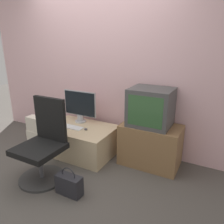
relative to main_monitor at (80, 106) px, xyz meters
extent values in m
plane|color=#4C4742|center=(0.20, -1.03, -0.68)|extent=(12.00, 12.00, 0.00)
cube|color=beige|center=(0.20, 0.30, 0.62)|extent=(4.40, 0.05, 2.60)
cube|color=#CCB289|center=(0.12, -0.19, -0.47)|extent=(1.02, 0.71, 0.42)
cube|color=olive|center=(1.16, 0.00, -0.40)|extent=(0.80, 0.47, 0.57)
cylinder|color=#B2B2B7|center=(0.00, 0.00, -0.25)|extent=(0.17, 0.17, 0.02)
cylinder|color=#B2B2B7|center=(0.00, 0.00, -0.19)|extent=(0.10, 0.10, 0.10)
cube|color=#B2B2B7|center=(0.00, 0.00, 0.04)|extent=(0.57, 0.01, 0.39)
cube|color=black|center=(0.00, 0.00, 0.04)|extent=(0.55, 0.02, 0.37)
cube|color=white|center=(0.04, -0.26, -0.25)|extent=(0.33, 0.13, 0.01)
ellipsoid|color=#4C4C51|center=(0.27, -0.25, -0.25)|extent=(0.05, 0.04, 0.03)
cube|color=#474747|center=(1.14, 0.02, 0.14)|extent=(0.55, 0.47, 0.50)
cube|color=#335B33|center=(1.14, -0.21, 0.14)|extent=(0.45, 0.01, 0.39)
cylinder|color=#333333|center=(0.10, -0.99, -0.67)|extent=(0.56, 0.56, 0.03)
cylinder|color=#4C4C51|center=(0.10, -0.99, -0.47)|extent=(0.05, 0.05, 0.35)
cube|color=black|center=(0.10, -0.99, -0.26)|extent=(0.51, 0.51, 0.07)
cube|color=black|center=(0.10, -0.75, 0.05)|extent=(0.46, 0.05, 0.55)
cube|color=beige|center=(-0.60, -0.38, -0.53)|extent=(0.27, 0.16, 0.29)
cube|color=beige|center=(-0.60, -0.38, -0.27)|extent=(0.25, 0.15, 0.23)
cube|color=#232328|center=(0.58, -1.05, -0.57)|extent=(0.31, 0.13, 0.23)
torus|color=#232328|center=(0.58, -1.05, -0.43)|extent=(0.18, 0.01, 0.18)
camera|label=1|loc=(1.98, -2.64, 0.97)|focal=35.00mm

